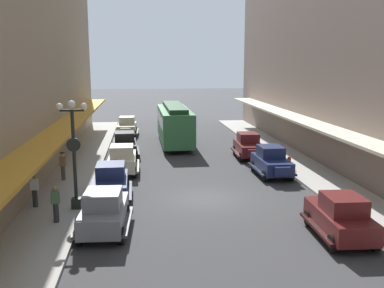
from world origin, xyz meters
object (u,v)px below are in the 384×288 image
pedestrian_2 (56,204)px  pedestrian_1 (63,166)px  parked_car_6 (248,145)px  parked_car_2 (111,182)px  parked_car_3 (340,216)px  parked_car_1 (125,144)px  pedestrian_0 (34,190)px  parked_car_0 (122,159)px  lamp_post_with_clock (74,150)px  parked_car_5 (127,126)px  streetcar (175,123)px  fire_hydrant (289,162)px  parked_car_4 (271,161)px  parked_car_7 (104,210)px

pedestrian_2 → pedestrian_1: bearing=97.2°
parked_car_6 → parked_car_2: bearing=-136.2°
parked_car_2 → parked_car_3: same height
parked_car_1 → pedestrian_0: (-3.87, -11.93, 0.05)m
parked_car_0 → parked_car_6: bearing=21.5°
lamp_post_with_clock → pedestrian_0: (-2.01, 0.45, -2.00)m
parked_car_5 → streetcar: 6.89m
pedestrian_0 → pedestrian_1: size_ratio=0.98×
parked_car_0 → parked_car_2: size_ratio=1.00×
parked_car_5 → fire_hydrant: size_ratio=5.25×
parked_car_5 → lamp_post_with_clock: 22.31m
parked_car_6 → pedestrian_1: 13.75m
fire_hydrant → streetcar: bearing=123.5°
parked_car_0 → parked_car_6: (9.20, 3.63, 0.00)m
streetcar → parked_car_2: bearing=-106.5°
streetcar → pedestrian_2: (-6.59, -18.63, -0.91)m
pedestrian_1 → parked_car_0: bearing=29.5°
parked_car_4 → pedestrian_2: bearing=-148.2°
parked_car_4 → pedestrian_1: (-12.74, -0.21, 0.07)m
parked_car_4 → pedestrian_1: size_ratio=2.56×
pedestrian_0 → pedestrian_1: 4.92m
parked_car_2 → parked_car_1: bearing=88.2°
streetcar → fire_hydrant: 12.35m
parked_car_1 → pedestrian_1: parked_car_1 is taller
parked_car_2 → parked_car_3: 11.41m
fire_hydrant → pedestrian_0: size_ratio=0.50×
parked_car_0 → parked_car_5: size_ratio=0.99×
parked_car_0 → parked_car_7: (-0.33, -10.03, 0.00)m
parked_car_6 → pedestrian_0: 16.74m
streetcar → parked_car_0: bearing=-113.2°
streetcar → pedestrian_2: streetcar is taller
parked_car_7 → parked_car_4: bearing=40.7°
lamp_post_with_clock → fire_hydrant: (12.75, 6.59, -2.42)m
parked_car_5 → parked_car_4: bearing=-60.2°
pedestrian_2 → parked_car_7: bearing=-24.3°
parked_car_7 → pedestrian_1: size_ratio=2.59×
streetcar → parked_car_5: bearing=128.7°
parked_car_6 → parked_car_7: (-9.53, -13.66, 0.00)m
parked_car_5 → pedestrian_0: 22.02m
parked_car_4 → pedestrian_1: 12.74m
parked_car_5 → parked_car_7: (-0.17, -24.92, 0.00)m
parked_car_3 → streetcar: streetcar is taller
parked_car_0 → parked_car_5: bearing=90.6°
parked_car_3 → parked_car_5: size_ratio=1.00×
parked_car_0 → parked_car_7: same height
parked_car_2 → pedestrian_0: parked_car_2 is taller
streetcar → lamp_post_with_clock: 17.89m
parked_car_1 → parked_car_0: bearing=-89.8°
parked_car_6 → fire_hydrant: (1.68, -4.30, -0.38)m
parked_car_1 → parked_car_3: (9.20, -16.91, 0.00)m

